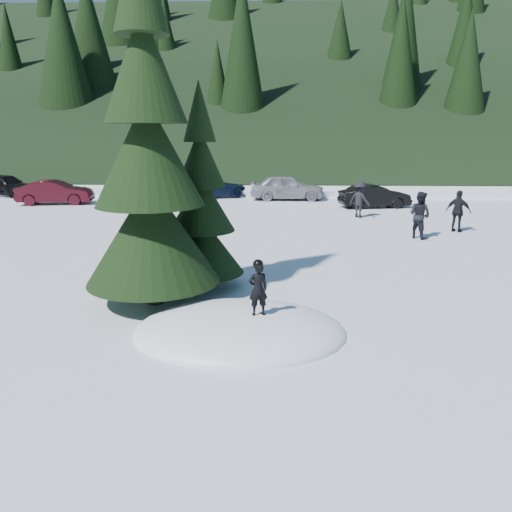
{
  "coord_description": "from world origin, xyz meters",
  "views": [
    {
      "loc": [
        0.67,
        -9.75,
        4.09
      ],
      "look_at": [
        0.26,
        2.25,
        1.1
      ],
      "focal_mm": 35.0,
      "sensor_mm": 36.0,
      "label": 1
    }
  ],
  "objects_px": {
    "adult_0": "(420,215)",
    "car_5": "(375,196)",
    "car_2": "(149,186)",
    "car_4": "(287,187)",
    "adult_2": "(360,200)",
    "car_1": "(55,192)",
    "spruce_tall": "(149,167)",
    "child_skier": "(258,289)",
    "car_0": "(5,185)",
    "spruce_short": "(202,210)",
    "adult_1": "(458,211)",
    "car_3": "(212,187)"
  },
  "relations": [
    {
      "from": "car_1",
      "to": "car_4",
      "type": "distance_m",
      "value": 13.73
    },
    {
      "from": "car_3",
      "to": "car_4",
      "type": "distance_m",
      "value": 4.88
    },
    {
      "from": "car_4",
      "to": "adult_0",
      "type": "bearing_deg",
      "value": -155.74
    },
    {
      "from": "car_2",
      "to": "car_3",
      "type": "height_order",
      "value": "car_2"
    },
    {
      "from": "adult_2",
      "to": "car_1",
      "type": "relative_size",
      "value": 0.42
    },
    {
      "from": "spruce_short",
      "to": "adult_1",
      "type": "bearing_deg",
      "value": 39.59
    },
    {
      "from": "adult_0",
      "to": "car_4",
      "type": "height_order",
      "value": "adult_0"
    },
    {
      "from": "adult_2",
      "to": "car_0",
      "type": "relative_size",
      "value": 0.42
    },
    {
      "from": "car_1",
      "to": "car_4",
      "type": "height_order",
      "value": "car_4"
    },
    {
      "from": "spruce_short",
      "to": "car_1",
      "type": "distance_m",
      "value": 19.01
    },
    {
      "from": "spruce_short",
      "to": "adult_0",
      "type": "height_order",
      "value": "spruce_short"
    },
    {
      "from": "child_skier",
      "to": "spruce_short",
      "type": "bearing_deg",
      "value": -81.69
    },
    {
      "from": "car_0",
      "to": "car_2",
      "type": "xyz_separation_m",
      "value": [
        9.52,
        -0.19,
        0.0
      ]
    },
    {
      "from": "spruce_short",
      "to": "car_4",
      "type": "relative_size",
      "value": 1.18
    },
    {
      "from": "car_0",
      "to": "adult_0",
      "type": "bearing_deg",
      "value": -97.79
    },
    {
      "from": "spruce_tall",
      "to": "child_skier",
      "type": "distance_m",
      "value": 3.99
    },
    {
      "from": "child_skier",
      "to": "car_3",
      "type": "height_order",
      "value": "child_skier"
    },
    {
      "from": "adult_2",
      "to": "car_5",
      "type": "distance_m",
      "value": 3.64
    },
    {
      "from": "adult_2",
      "to": "child_skier",
      "type": "bearing_deg",
      "value": 116.01
    },
    {
      "from": "spruce_tall",
      "to": "adult_2",
      "type": "relative_size",
      "value": 4.86
    },
    {
      "from": "car_2",
      "to": "car_4",
      "type": "xyz_separation_m",
      "value": [
        8.91,
        -1.15,
        0.05
      ]
    },
    {
      "from": "child_skier",
      "to": "car_1",
      "type": "distance_m",
      "value": 22.66
    },
    {
      "from": "child_skier",
      "to": "car_0",
      "type": "xyz_separation_m",
      "value": [
        -17.26,
        22.67,
        -0.3
      ]
    },
    {
      "from": "spruce_tall",
      "to": "spruce_short",
      "type": "relative_size",
      "value": 1.6
    },
    {
      "from": "spruce_short",
      "to": "adult_1",
      "type": "relative_size",
      "value": 3.07
    },
    {
      "from": "child_skier",
      "to": "adult_2",
      "type": "xyz_separation_m",
      "value": [
        4.53,
        14.88,
        -0.14
      ]
    },
    {
      "from": "car_0",
      "to": "car_1",
      "type": "bearing_deg",
      "value": -106.16
    },
    {
      "from": "car_1",
      "to": "car_0",
      "type": "bearing_deg",
      "value": 44.24
    },
    {
      "from": "adult_1",
      "to": "car_2",
      "type": "distance_m",
      "value": 19.31
    },
    {
      "from": "adult_1",
      "to": "car_5",
      "type": "height_order",
      "value": "adult_1"
    },
    {
      "from": "child_skier",
      "to": "car_5",
      "type": "distance_m",
      "value": 19.17
    },
    {
      "from": "adult_2",
      "to": "car_0",
      "type": "height_order",
      "value": "adult_2"
    },
    {
      "from": "adult_1",
      "to": "spruce_tall",
      "type": "bearing_deg",
      "value": 76.82
    },
    {
      "from": "car_3",
      "to": "spruce_short",
      "type": "bearing_deg",
      "value": 167.77
    },
    {
      "from": "car_1",
      "to": "adult_0",
      "type": "bearing_deg",
      "value": -124.89
    },
    {
      "from": "child_skier",
      "to": "adult_1",
      "type": "height_order",
      "value": "adult_1"
    },
    {
      "from": "car_3",
      "to": "car_4",
      "type": "bearing_deg",
      "value": -119.47
    },
    {
      "from": "spruce_short",
      "to": "child_skier",
      "type": "xyz_separation_m",
      "value": [
        1.59,
        -3.39,
        -1.08
      ]
    },
    {
      "from": "adult_0",
      "to": "car_2",
      "type": "xyz_separation_m",
      "value": [
        -13.79,
        12.48,
        -0.2
      ]
    },
    {
      "from": "car_5",
      "to": "child_skier",
      "type": "bearing_deg",
      "value": 151.13
    },
    {
      "from": "spruce_tall",
      "to": "child_skier",
      "type": "relative_size",
      "value": 7.93
    },
    {
      "from": "spruce_short",
      "to": "adult_0",
      "type": "distance_m",
      "value": 10.17
    },
    {
      "from": "spruce_short",
      "to": "car_0",
      "type": "xyz_separation_m",
      "value": [
        -15.67,
        19.29,
        -1.38
      ]
    },
    {
      "from": "adult_0",
      "to": "adult_2",
      "type": "distance_m",
      "value": 5.11
    },
    {
      "from": "spruce_tall",
      "to": "car_0",
      "type": "xyz_separation_m",
      "value": [
        -14.67,
        20.69,
        -2.6
      ]
    },
    {
      "from": "adult_2",
      "to": "car_1",
      "type": "bearing_deg",
      "value": 29.26
    },
    {
      "from": "adult_0",
      "to": "car_5",
      "type": "relative_size",
      "value": 0.48
    },
    {
      "from": "adult_1",
      "to": "adult_2",
      "type": "xyz_separation_m",
      "value": [
        -3.5,
        3.53,
        0.01
      ]
    },
    {
      "from": "adult_0",
      "to": "car_5",
      "type": "bearing_deg",
      "value": -36.91
    },
    {
      "from": "car_1",
      "to": "adult_1",
      "type": "bearing_deg",
      "value": -119.42
    }
  ]
}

